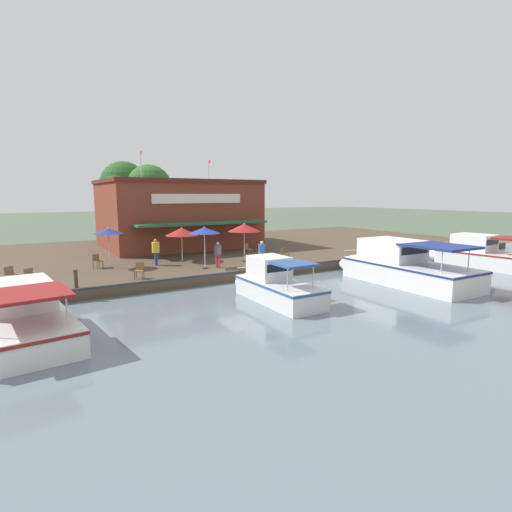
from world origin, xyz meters
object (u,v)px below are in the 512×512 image
at_px(motorboat_mid_row, 397,266).
at_px(tree_upstream_bank, 148,188).
at_px(cafe_chair_mid_patio, 284,253).
at_px(cafe_chair_facing_river, 97,260).
at_px(cafe_chair_under_first_umbrella, 248,249).
at_px(cafe_chair_back_row_seat, 10,274).
at_px(patio_umbrella_near_quay_edge, 182,232).
at_px(cafe_chair_far_corner_seat, 30,276).
at_px(patio_umbrella_by_entrance, 244,228).
at_px(person_near_entrance, 262,251).
at_px(motorboat_outer_channel, 21,315).
at_px(cafe_chair_beside_entrance, 139,270).
at_px(tree_behind_restaurant, 123,186).
at_px(motorboat_fourth_along, 479,255).
at_px(motorboat_nearest_quay, 272,284).
at_px(patio_umbrella_mid_patio_right, 204,230).
at_px(waterfront_restaurant, 178,213).
at_px(patio_umbrella_far_corner, 108,231).
at_px(person_mid_patio, 218,252).
at_px(mooring_post, 76,279).

height_order(motorboat_mid_row, tree_upstream_bank, tree_upstream_bank).
distance_m(cafe_chair_mid_patio, cafe_chair_facing_river, 11.93).
xyz_separation_m(cafe_chair_under_first_umbrella, cafe_chair_back_row_seat, (2.16, -14.97, 0.00)).
bearing_deg(patio_umbrella_near_quay_edge, cafe_chair_far_corner_seat, -71.38).
distance_m(patio_umbrella_by_entrance, patio_umbrella_near_quay_edge, 4.17).
bearing_deg(tree_upstream_bank, person_near_entrance, 7.79).
bearing_deg(patio_umbrella_by_entrance, motorboat_outer_channel, -61.89).
relative_size(cafe_chair_back_row_seat, cafe_chair_mid_patio, 1.00).
bearing_deg(tree_upstream_bank, patio_umbrella_by_entrance, 9.28).
xyz_separation_m(cafe_chair_beside_entrance, cafe_chair_facing_river, (-4.42, -1.39, 0.00)).
height_order(cafe_chair_mid_patio, cafe_chair_facing_river, same).
xyz_separation_m(patio_umbrella_near_quay_edge, tree_behind_restaurant, (-14.11, -0.50, 3.23)).
bearing_deg(motorboat_fourth_along, motorboat_nearest_quay, -90.24).
xyz_separation_m(patio_umbrella_mid_patio_right, tree_behind_restaurant, (-17.33, -0.73, 2.91)).
height_order(cafe_chair_beside_entrance, person_near_entrance, person_near_entrance).
bearing_deg(patio_umbrella_by_entrance, cafe_chair_far_corner_seat, -86.14).
xyz_separation_m(cafe_chair_facing_river, motorboat_outer_channel, (9.37, -4.11, -0.31)).
bearing_deg(motorboat_outer_channel, cafe_chair_facing_river, 156.31).
distance_m(motorboat_mid_row, motorboat_outer_channel, 18.63).
distance_m(waterfront_restaurant, patio_umbrella_by_entrance, 10.16).
bearing_deg(waterfront_restaurant, cafe_chair_back_row_seat, -51.53).
distance_m(cafe_chair_mid_patio, motorboat_fourth_along, 13.47).
relative_size(waterfront_restaurant, cafe_chair_far_corner_seat, 14.35).
bearing_deg(cafe_chair_beside_entrance, patio_umbrella_far_corner, -169.56).
bearing_deg(motorboat_outer_channel, patio_umbrella_by_entrance, 118.11).
bearing_deg(person_mid_patio, mooring_post, -77.96).
distance_m(motorboat_mid_row, mooring_post, 17.03).
distance_m(motorboat_fourth_along, motorboat_outer_channel, 27.33).
height_order(patio_umbrella_by_entrance, cafe_chair_facing_river, patio_umbrella_by_entrance).
height_order(patio_umbrella_far_corner, motorboat_outer_channel, patio_umbrella_far_corner).
bearing_deg(person_near_entrance, mooring_post, -86.54).
bearing_deg(motorboat_nearest_quay, person_mid_patio, 178.77).
distance_m(patio_umbrella_near_quay_edge, patio_umbrella_mid_patio_right, 3.25).
bearing_deg(cafe_chair_mid_patio, cafe_chair_back_row_seat, -94.39).
xyz_separation_m(cafe_chair_back_row_seat, cafe_chair_mid_patio, (1.22, 15.90, 0.00)).
xyz_separation_m(tree_upstream_bank, tree_behind_restaurant, (-2.38, -1.77, 0.21)).
bearing_deg(waterfront_restaurant, person_mid_patio, -8.19).
xyz_separation_m(cafe_chair_mid_patio, motorboat_nearest_quay, (6.45, -5.22, -0.29)).
relative_size(patio_umbrella_mid_patio_right, motorboat_nearest_quay, 0.43).
distance_m(mooring_post, tree_upstream_bank, 19.39).
height_order(cafe_chair_far_corner_seat, cafe_chair_back_row_seat, same).
xyz_separation_m(cafe_chair_back_row_seat, cafe_chair_facing_river, (-2.22, 4.48, 0.00)).
bearing_deg(cafe_chair_mid_patio, waterfront_restaurant, -162.74).
distance_m(waterfront_restaurant, tree_behind_restaurant, 7.34).
bearing_deg(tree_upstream_bank, cafe_chair_mid_patio, 17.90).
relative_size(patio_umbrella_by_entrance, patio_umbrella_mid_patio_right, 1.01).
bearing_deg(cafe_chair_mid_patio, person_near_entrance, -63.36).
height_order(patio_umbrella_far_corner, person_near_entrance, patio_umbrella_far_corner).
height_order(cafe_chair_far_corner_seat, motorboat_fourth_along, motorboat_fourth_along).
bearing_deg(patio_umbrella_by_entrance, cafe_chair_back_row_seat, -90.90).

